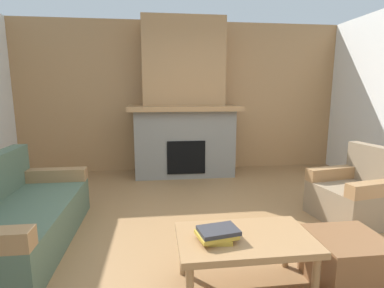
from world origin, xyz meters
name	(u,v)px	position (x,y,z in m)	size (l,w,h in m)	color
ground	(210,247)	(0.00, 0.00, 0.00)	(9.00, 9.00, 0.00)	olive
wall_back_wood_panel	(182,98)	(0.00, 3.00, 1.35)	(6.00, 0.12, 2.70)	#A87A4C
fireplace	(184,109)	(0.00, 2.62, 1.16)	(1.90, 0.82, 2.70)	gray
couch	(17,218)	(-1.84, 0.25, 0.29)	(0.84, 1.80, 0.85)	#4C604C
armchair	(356,195)	(1.81, 0.44, 0.29)	(0.88, 0.88, 0.85)	#847056
coffee_table	(245,243)	(0.14, -0.63, 0.38)	(1.00, 0.60, 0.43)	#997047
ottoman	(347,261)	(0.94, -0.68, 0.20)	(0.52, 0.52, 0.40)	brown
book_stack_near_edge	(218,234)	(-0.07, -0.66, 0.48)	(0.32, 0.25, 0.09)	gold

